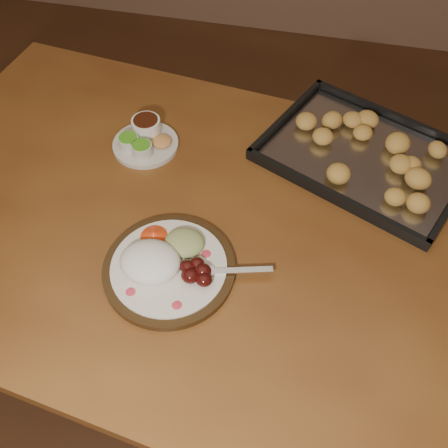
# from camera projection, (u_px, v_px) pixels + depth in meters

# --- Properties ---
(ground) EXTENTS (4.00, 4.00, 0.00)m
(ground) POSITION_uv_depth(u_px,v_px,m) (163.00, 350.00, 1.67)
(ground) COLOR #4E331A
(ground) RESTS_ON ground
(dining_table) EXTENTS (1.60, 1.09, 0.75)m
(dining_table) POSITION_uv_depth(u_px,v_px,m) (219.00, 251.00, 1.13)
(dining_table) COLOR brown
(dining_table) RESTS_ON ground
(dinner_plate) EXTENTS (0.33, 0.26, 0.06)m
(dinner_plate) POSITION_uv_depth(u_px,v_px,m) (166.00, 264.00, 0.97)
(dinner_plate) COLOR black
(dinner_plate) RESTS_ON dining_table
(condiment_saucer) EXTENTS (0.16, 0.16, 0.05)m
(condiment_saucer) POSITION_uv_depth(u_px,v_px,m) (144.00, 139.00, 1.19)
(condiment_saucer) COLOR beige
(condiment_saucer) RESTS_ON dining_table
(baking_tray) EXTENTS (0.54, 0.48, 0.05)m
(baking_tray) POSITION_uv_depth(u_px,v_px,m) (366.00, 154.00, 1.16)
(baking_tray) COLOR black
(baking_tray) RESTS_ON dining_table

